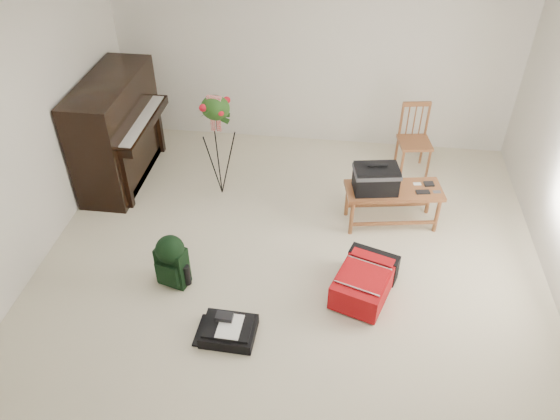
# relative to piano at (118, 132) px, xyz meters

# --- Properties ---
(floor) EXTENTS (5.00, 5.50, 0.01)m
(floor) POSITION_rel_piano_xyz_m (2.19, -1.60, -0.60)
(floor) COLOR beige
(floor) RESTS_ON ground
(ceiling) EXTENTS (5.00, 5.50, 0.01)m
(ceiling) POSITION_rel_piano_xyz_m (2.19, -1.60, 1.90)
(ceiling) COLOR white
(ceiling) RESTS_ON wall_back
(wall_back) EXTENTS (5.00, 0.04, 2.50)m
(wall_back) POSITION_rel_piano_xyz_m (2.19, 1.15, 0.65)
(wall_back) COLOR silver
(wall_back) RESTS_ON floor
(wall_left) EXTENTS (0.04, 5.50, 2.50)m
(wall_left) POSITION_rel_piano_xyz_m (-0.31, -1.60, 0.65)
(wall_left) COLOR silver
(wall_left) RESTS_ON floor
(piano) EXTENTS (0.71, 1.50, 1.25)m
(piano) POSITION_rel_piano_xyz_m (0.00, 0.00, 0.00)
(piano) COLOR black
(piano) RESTS_ON floor
(bench) EXTENTS (1.06, 0.57, 0.78)m
(bench) POSITION_rel_piano_xyz_m (3.04, -0.53, -0.05)
(bench) COLOR brown
(bench) RESTS_ON floor
(dining_chair) EXTENTS (0.43, 0.43, 0.86)m
(dining_chair) POSITION_rel_piano_xyz_m (3.47, 0.58, -0.18)
(dining_chair) COLOR brown
(dining_chair) RESTS_ON floor
(red_suitcase) EXTENTS (0.65, 0.81, 0.29)m
(red_suitcase) POSITION_rel_piano_xyz_m (2.91, -1.58, -0.44)
(red_suitcase) COLOR #B2071A
(red_suitcase) RESTS_ON floor
(black_duffel) EXTENTS (0.48, 0.39, 0.19)m
(black_duffel) POSITION_rel_piano_xyz_m (1.75, -2.28, -0.53)
(black_duffel) COLOR black
(black_duffel) RESTS_ON floor
(green_backpack) EXTENTS (0.32, 0.29, 0.56)m
(green_backpack) POSITION_rel_piano_xyz_m (1.10, -1.71, -0.29)
(green_backpack) COLOR black
(green_backpack) RESTS_ON floor
(flower_stand) EXTENTS (0.44, 0.44, 1.28)m
(flower_stand) POSITION_rel_piano_xyz_m (1.24, -0.20, 0.03)
(flower_stand) COLOR black
(flower_stand) RESTS_ON floor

